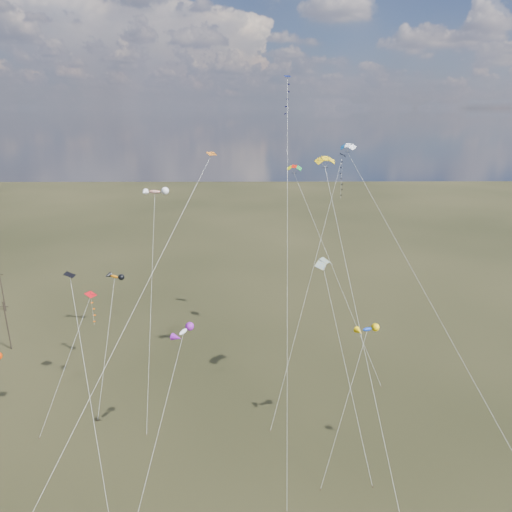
{
  "coord_description": "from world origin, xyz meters",
  "views": [
    {
      "loc": [
        -0.52,
        -33.43,
        35.69
      ],
      "look_at": [
        0.0,
        18.0,
        19.0
      ],
      "focal_mm": 32.0,
      "sensor_mm": 36.0,
      "label": 1
    }
  ],
  "objects_px": {
    "utility_pole_near": "(7,325)",
    "diamond_black_high": "(338,189)",
    "utility_pole_far": "(2,291)",
    "parafoil_yellow": "(326,161)"
  },
  "relations": [
    {
      "from": "utility_pole_near",
      "to": "diamond_black_high",
      "type": "xyz_separation_m",
      "value": [
        48.88,
        -3.71,
        21.49
      ]
    },
    {
      "from": "diamond_black_high",
      "to": "utility_pole_near",
      "type": "bearing_deg",
      "value": 175.66
    },
    {
      "from": "diamond_black_high",
      "to": "utility_pole_far",
      "type": "bearing_deg",
      "value": 162.71
    },
    {
      "from": "utility_pole_far",
      "to": "parafoil_yellow",
      "type": "height_order",
      "value": "parafoil_yellow"
    },
    {
      "from": "utility_pole_near",
      "to": "utility_pole_far",
      "type": "distance_m",
      "value": 16.12
    },
    {
      "from": "utility_pole_near",
      "to": "diamond_black_high",
      "type": "distance_m",
      "value": 53.53
    },
    {
      "from": "diamond_black_high",
      "to": "parafoil_yellow",
      "type": "distance_m",
      "value": 9.7
    },
    {
      "from": "utility_pole_near",
      "to": "utility_pole_far",
      "type": "xyz_separation_m",
      "value": [
        -8.0,
        14.0,
        0.0
      ]
    },
    {
      "from": "utility_pole_far",
      "to": "parafoil_yellow",
      "type": "xyz_separation_m",
      "value": [
        53.84,
        -25.73,
        26.02
      ]
    },
    {
      "from": "utility_pole_near",
      "to": "utility_pole_far",
      "type": "relative_size",
      "value": 1.0
    }
  ]
}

